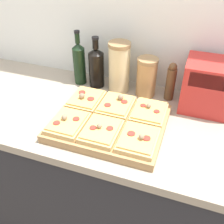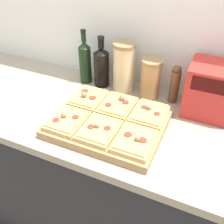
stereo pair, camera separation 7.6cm
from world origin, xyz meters
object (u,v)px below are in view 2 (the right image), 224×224
wine_bottle (102,66)px  pepper_mill (175,84)px  olive_oil_bottle (85,61)px  cutting_board (109,123)px  grain_jar_tall (124,67)px  toaster_oven (214,91)px  grain_jar_short (151,78)px

wine_bottle → pepper_mill: wine_bottle is taller
olive_oil_bottle → wine_bottle: size_ratio=1.07×
cutting_board → pepper_mill: (0.20, 0.31, 0.08)m
cutting_board → olive_oil_bottle: (-0.28, 0.31, 0.10)m
olive_oil_bottle → grain_jar_tall: size_ratio=1.12×
toaster_oven → grain_jar_short: bearing=175.9°
grain_jar_short → toaster_oven: toaster_oven is taller
grain_jar_tall → toaster_oven: bearing=-2.8°
wine_bottle → grain_jar_short: (0.27, 0.00, -0.01)m
olive_oil_bottle → pepper_mill: 0.49m
olive_oil_bottle → wine_bottle: 0.10m
olive_oil_bottle → pepper_mill: bearing=0.0°
wine_bottle → grain_jar_short: 0.27m
pepper_mill → toaster_oven: bearing=-6.9°
wine_bottle → toaster_oven: wine_bottle is taller
grain_jar_short → toaster_oven: size_ratio=0.76×
pepper_mill → grain_jar_tall: bearing=180.0°
olive_oil_bottle → toaster_oven: 0.66m
wine_bottle → cutting_board: bearing=-59.0°
wine_bottle → pepper_mill: bearing=0.0°
grain_jar_tall → pepper_mill: 0.27m
grain_jar_tall → olive_oil_bottle: bearing=-180.0°
wine_bottle → pepper_mill: 0.39m
wine_bottle → pepper_mill: (0.39, 0.00, -0.02)m
olive_oil_bottle → wine_bottle: bearing=0.0°
grain_jar_tall → grain_jar_short: grain_jar_tall is taller
cutting_board → wine_bottle: wine_bottle is taller
olive_oil_bottle → wine_bottle: olive_oil_bottle is taller
cutting_board → wine_bottle: bearing=121.0°
grain_jar_short → cutting_board: bearing=-105.4°
olive_oil_bottle → pepper_mill: (0.49, 0.00, -0.02)m
cutting_board → toaster_oven: 0.49m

